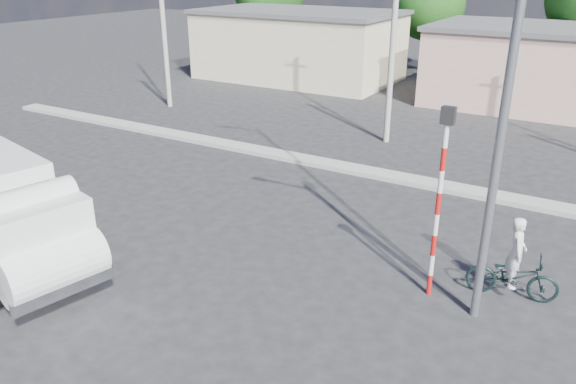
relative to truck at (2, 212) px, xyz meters
The scene contains 9 objects.
ground_plane 6.84m from the truck, 22.31° to the left, with size 120.00×120.00×0.00m, color #252527.
median 12.30m from the truck, 59.58° to the left, with size 40.00×0.80×0.16m, color #99968E.
truck is the anchor object (origin of this frame).
bicycle 12.06m from the truck, 23.90° to the left, with size 0.69×1.98×1.04m, color black.
cyclist 12.04m from the truck, 23.90° to the left, with size 0.60×0.40×1.66m, color white.
traffic_pole 10.29m from the truck, 23.28° to the left, with size 0.28×0.18×4.36m.
streetlight 11.54m from the truck, 19.91° to the left, with size 2.34×0.22×9.00m.
building_row 25.61m from the truck, 73.46° to the left, with size 37.80×7.30×4.44m.
utility_poles 17.53m from the truck, 57.01° to the left, with size 35.40×0.24×8.00m.
Camera 1 is at (6.06, -9.56, 7.05)m, focal length 35.00 mm.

